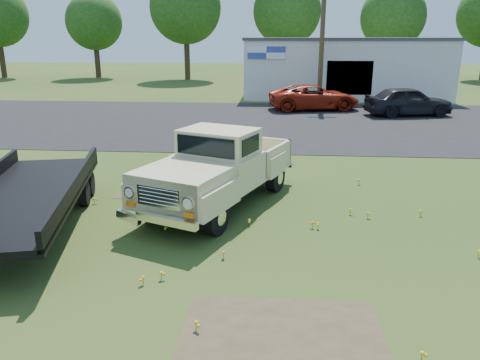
# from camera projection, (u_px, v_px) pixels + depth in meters

# --- Properties ---
(ground) EXTENTS (140.00, 140.00, 0.00)m
(ground) POSITION_uv_depth(u_px,v_px,m) (210.00, 245.00, 9.86)
(ground) COLOR #284817
(ground) RESTS_ON ground
(asphalt_lot) EXTENTS (90.00, 14.00, 0.02)m
(asphalt_lot) POSITION_uv_depth(u_px,v_px,m) (251.00, 122.00, 24.15)
(asphalt_lot) COLOR black
(asphalt_lot) RESTS_ON ground
(dirt_patch_a) EXTENTS (3.00, 2.00, 0.01)m
(dirt_patch_a) POSITION_uv_depth(u_px,v_px,m) (282.00, 335.00, 6.88)
(dirt_patch_a) COLOR #473826
(dirt_patch_a) RESTS_ON ground
(dirt_patch_b) EXTENTS (2.20, 1.60, 0.01)m
(dirt_patch_b) POSITION_uv_depth(u_px,v_px,m) (158.00, 191.00, 13.35)
(dirt_patch_b) COLOR #473826
(dirt_patch_b) RESTS_ON ground
(commercial_building) EXTENTS (14.20, 8.20, 4.15)m
(commercial_building) POSITION_uv_depth(u_px,v_px,m) (342.00, 66.00, 34.49)
(commercial_building) COLOR silver
(commercial_building) RESTS_ON ground
(utility_pole_mid) EXTENTS (1.60, 0.30, 9.00)m
(utility_pole_mid) POSITION_uv_depth(u_px,v_px,m) (322.00, 30.00, 29.15)
(utility_pole_mid) COLOR #463620
(utility_pole_mid) RESTS_ON ground
(treeline_b) EXTENTS (5.76, 5.76, 8.57)m
(treeline_b) POSITION_uv_depth(u_px,v_px,m) (94.00, 22.00, 48.66)
(treeline_b) COLOR #3B2C1B
(treeline_b) RESTS_ON ground
(treeline_c) EXTENTS (7.04, 7.04, 10.47)m
(treeline_c) POSITION_uv_depth(u_px,v_px,m) (186.00, 8.00, 46.08)
(treeline_c) COLOR #3B2C1B
(treeline_c) RESTS_ON ground
(treeline_d) EXTENTS (6.72, 6.72, 10.00)m
(treeline_d) POSITION_uv_depth(u_px,v_px,m) (287.00, 11.00, 46.34)
(treeline_d) COLOR #3B2C1B
(treeline_d) RESTS_ON ground
(treeline_e) EXTENTS (6.08, 6.08, 9.04)m
(treeline_e) POSITION_uv_depth(u_px,v_px,m) (393.00, 17.00, 44.32)
(treeline_e) COLOR #3B2C1B
(treeline_e) RESTS_ON ground
(vintage_pickup_truck) EXTENTS (4.09, 5.96, 2.02)m
(vintage_pickup_truck) POSITION_uv_depth(u_px,v_px,m) (219.00, 168.00, 11.94)
(vintage_pickup_truck) COLOR #CAB587
(vintage_pickup_truck) RESTS_ON ground
(flatbed_trailer) EXTENTS (3.74, 7.13, 1.85)m
(flatbed_trailer) POSITION_uv_depth(u_px,v_px,m) (25.00, 191.00, 10.42)
(flatbed_trailer) COLOR black
(flatbed_trailer) RESTS_ON ground
(red_pickup) EXTENTS (5.69, 3.47, 1.47)m
(red_pickup) POSITION_uv_depth(u_px,v_px,m) (314.00, 97.00, 27.86)
(red_pickup) COLOR maroon
(red_pickup) RESTS_ON ground
(dark_sedan) EXTENTS (4.96, 2.78, 1.59)m
(dark_sedan) POSITION_uv_depth(u_px,v_px,m) (408.00, 101.00, 25.74)
(dark_sedan) COLOR black
(dark_sedan) RESTS_ON ground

